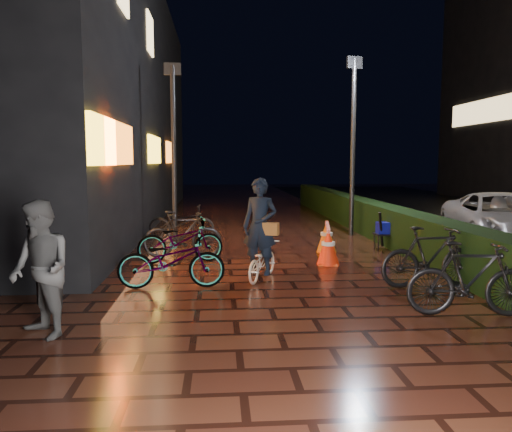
{
  "coord_description": "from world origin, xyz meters",
  "views": [
    {
      "loc": [
        -1.33,
        -7.9,
        2.23
      ],
      "look_at": [
        -0.57,
        2.31,
        1.1
      ],
      "focal_mm": 35.0,
      "sensor_mm": 36.0,
      "label": 1
    }
  ],
  "objects": [
    {
      "name": "ground",
      "position": [
        0.0,
        0.0,
        0.0
      ],
      "size": [
        80.0,
        80.0,
        0.0
      ],
      "primitive_type": "plane",
      "color": "#381911",
      "rests_on": "ground"
    },
    {
      "name": "parked_bikes_storefront",
      "position": [
        -2.24,
        3.43,
        0.5
      ],
      "size": [
        2.15,
        6.23,
        1.09
      ],
      "color": "black",
      "rests_on": "ground"
    },
    {
      "name": "parked_bikes_hedge",
      "position": [
        2.33,
        -0.32,
        0.55
      ],
      "size": [
        1.98,
        2.32,
        1.09
      ],
      "color": "black",
      "rests_on": "ground"
    },
    {
      "name": "hedge",
      "position": [
        3.3,
        8.0,
        0.5
      ],
      "size": [
        0.7,
        20.0,
        1.0
      ],
      "primitive_type": "cube",
      "color": "black",
      "rests_on": "ground"
    },
    {
      "name": "traffic_barrier",
      "position": [
        1.15,
        3.29,
        0.39
      ],
      "size": [
        0.77,
        1.91,
        0.78
      ],
      "color": "#FA2B0D",
      "rests_on": "ground"
    },
    {
      "name": "van",
      "position": [
        6.12,
        4.57,
        0.7
      ],
      "size": [
        3.38,
        5.4,
        1.39
      ],
      "primitive_type": "imported",
      "rotation": [
        0.0,
        0.0,
        -0.23
      ],
      "color": "#AFAEB3",
      "rests_on": "ground"
    },
    {
      "name": "cart_assembly",
      "position": [
        2.85,
        4.34,
        0.51
      ],
      "size": [
        0.53,
        0.54,
        0.99
      ],
      "color": "black",
      "rests_on": "ground"
    },
    {
      "name": "bystander_person",
      "position": [
        -3.57,
        -1.59,
        0.88
      ],
      "size": [
        1.07,
        1.07,
        1.75
      ],
      "primitive_type": "imported",
      "rotation": [
        0.0,
        0.0,
        -0.81
      ],
      "color": "#515254",
      "rests_on": "ground"
    },
    {
      "name": "lamp_post_hedge",
      "position": [
        2.66,
        6.8,
        2.9
      ],
      "size": [
        0.5,
        0.22,
        5.27
      ],
      "color": "black",
      "rests_on": "ground"
    },
    {
      "name": "cyclist",
      "position": [
        -0.56,
        1.28,
        0.72
      ],
      "size": [
        0.99,
        1.42,
        1.93
      ],
      "color": "silver",
      "rests_on": "ground"
    },
    {
      "name": "lamp_post_sf",
      "position": [
        -2.58,
        6.3,
        2.71
      ],
      "size": [
        0.47,
        0.14,
        4.92
      ],
      "color": "black",
      "rests_on": "ground"
    }
  ]
}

